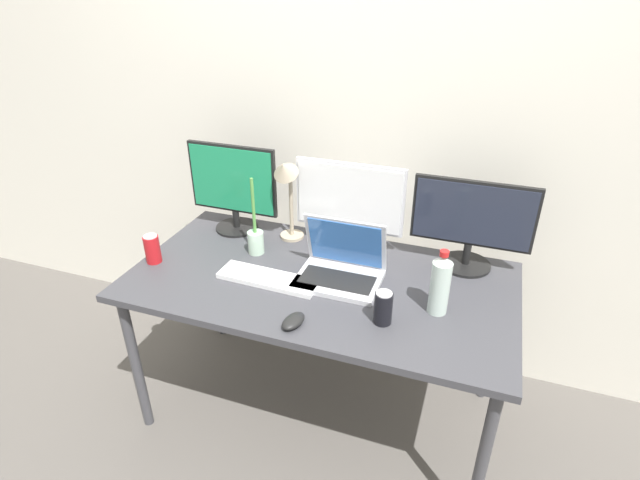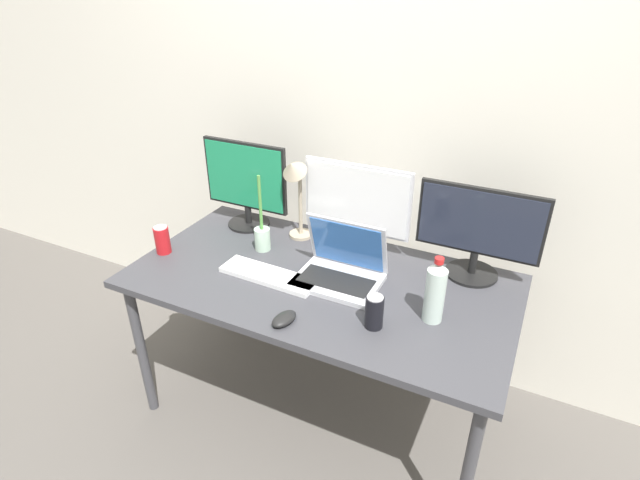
% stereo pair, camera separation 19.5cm
% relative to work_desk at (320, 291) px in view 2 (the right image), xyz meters
% --- Properties ---
extents(ground_plane, '(16.00, 16.00, 0.00)m').
position_rel_work_desk_xyz_m(ground_plane, '(0.00, 0.00, -0.68)').
color(ground_plane, '#5B5651').
extents(wall_back, '(7.00, 0.08, 2.60)m').
position_rel_work_desk_xyz_m(wall_back, '(0.00, 0.59, 0.62)').
color(wall_back, silver).
rests_on(wall_back, ground).
extents(work_desk, '(1.56, 0.81, 0.74)m').
position_rel_work_desk_xyz_m(work_desk, '(0.00, 0.00, 0.00)').
color(work_desk, '#424247').
rests_on(work_desk, ground).
extents(monitor_left, '(0.43, 0.20, 0.42)m').
position_rel_work_desk_xyz_m(monitor_left, '(-0.53, 0.28, 0.29)').
color(monitor_left, black).
rests_on(monitor_left, work_desk).
extents(monitor_center, '(0.49, 0.19, 0.39)m').
position_rel_work_desk_xyz_m(monitor_center, '(0.03, 0.31, 0.28)').
color(monitor_center, silver).
rests_on(monitor_center, work_desk).
extents(monitor_right, '(0.49, 0.21, 0.39)m').
position_rel_work_desk_xyz_m(monitor_right, '(0.55, 0.30, 0.27)').
color(monitor_right, black).
rests_on(monitor_right, work_desk).
extents(laptop_silver, '(0.34, 0.25, 0.26)m').
position_rel_work_desk_xyz_m(laptop_silver, '(0.08, 0.04, 0.12)').
color(laptop_silver, silver).
rests_on(laptop_silver, work_desk).
extents(keyboard_main, '(0.42, 0.14, 0.02)m').
position_rel_work_desk_xyz_m(keyboard_main, '(-0.19, -0.09, 0.07)').
color(keyboard_main, white).
rests_on(keyboard_main, work_desk).
extents(mouse_by_keyboard, '(0.09, 0.12, 0.03)m').
position_rel_work_desk_xyz_m(mouse_by_keyboard, '(0.01, -0.31, 0.08)').
color(mouse_by_keyboard, black).
rests_on(mouse_by_keyboard, work_desk).
extents(water_bottle, '(0.07, 0.07, 0.26)m').
position_rel_work_desk_xyz_m(water_bottle, '(0.48, -0.06, 0.18)').
color(water_bottle, silver).
rests_on(water_bottle, work_desk).
extents(soda_can_near_keyboard, '(0.07, 0.07, 0.13)m').
position_rel_work_desk_xyz_m(soda_can_near_keyboard, '(0.31, -0.19, 0.12)').
color(soda_can_near_keyboard, black).
rests_on(soda_can_near_keyboard, work_desk).
extents(soda_can_by_laptop, '(0.07, 0.07, 0.13)m').
position_rel_work_desk_xyz_m(soda_can_by_laptop, '(-0.72, -0.11, 0.12)').
color(soda_can_by_laptop, red).
rests_on(soda_can_by_laptop, work_desk).
extents(bamboo_vase, '(0.07, 0.07, 0.35)m').
position_rel_work_desk_xyz_m(bamboo_vase, '(-0.34, 0.11, 0.13)').
color(bamboo_vase, '#B2D1B7').
rests_on(bamboo_vase, work_desk).
extents(desk_lamp, '(0.11, 0.18, 0.42)m').
position_rel_work_desk_xyz_m(desk_lamp, '(-0.24, 0.25, 0.34)').
color(desk_lamp, tan).
rests_on(desk_lamp, work_desk).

